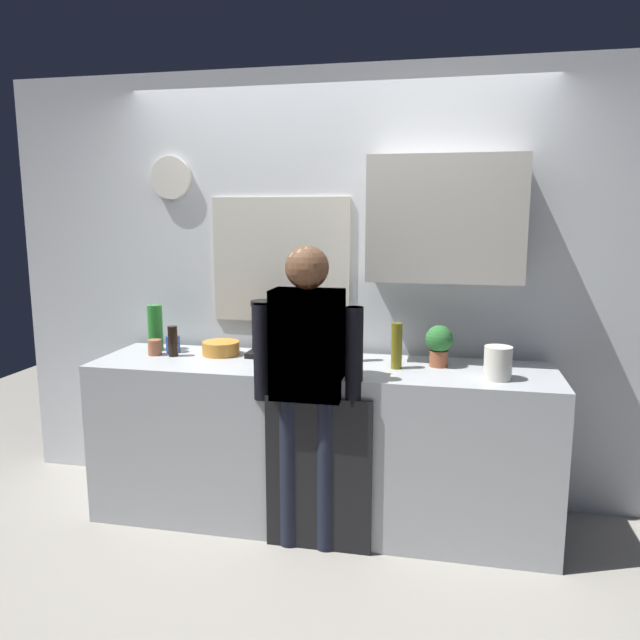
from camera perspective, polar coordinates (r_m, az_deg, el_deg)
ground_plane at (r=3.50m, az=-1.12°, el=-20.19°), size 8.00×8.00×0.00m
kitchen_counter at (r=3.56m, az=-0.05°, el=-11.37°), size 2.58×0.64×0.92m
dishwasher_panel at (r=3.27m, az=-0.17°, el=-14.28°), size 0.56×0.02×0.83m
back_wall_assembly at (r=3.72m, az=2.50°, el=3.87°), size 4.18×0.42×2.60m
coffee_maker at (r=3.63m, az=-4.98°, el=-1.00°), size 0.20×0.20×0.33m
bottle_dark_sauce at (r=3.70m, az=-13.55°, el=-1.93°), size 0.06×0.06×0.18m
bottle_clear_soda at (r=3.89m, az=-15.10°, el=-0.68°), size 0.09×0.09×0.28m
bottle_amber_beer at (r=3.48m, az=3.50°, el=-1.99°), size 0.06×0.06×0.23m
bottle_green_wine at (r=3.26m, az=-1.87°, el=-2.17°), size 0.07×0.07×0.30m
bottle_olive_oil at (r=3.33m, az=7.16°, el=-2.41°), size 0.06×0.06×0.25m
cup_terracotta_mug at (r=3.77m, az=-15.15°, el=-2.48°), size 0.08×0.08×0.09m
cup_yellow_cup at (r=3.22m, az=0.07°, el=-4.29°), size 0.07×0.07×0.08m
cup_blue_mug at (r=3.82m, az=-13.54°, el=-2.19°), size 0.08×0.08×0.10m
mixing_bowl at (r=3.69m, az=-9.23°, el=-2.61°), size 0.22×0.22×0.08m
potted_plant at (r=3.41m, az=11.05°, el=-2.12°), size 0.15×0.15×0.23m
storage_canister at (r=3.23m, az=16.25°, el=-3.87°), size 0.14×0.14×0.17m
person_at_sink at (r=3.13m, az=-1.18°, el=-5.01°), size 0.57×0.22×1.60m
person_guest at (r=3.13m, az=-1.18°, el=-5.01°), size 0.57×0.22×1.60m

